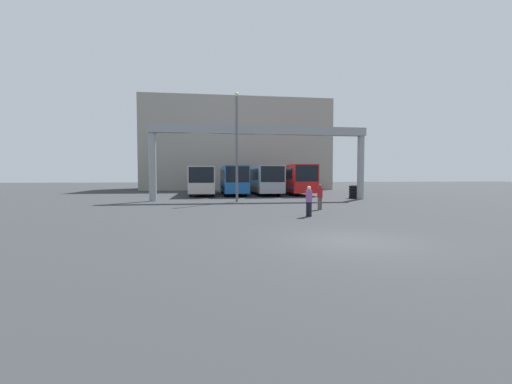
# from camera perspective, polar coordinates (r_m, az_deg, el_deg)

# --- Properties ---
(ground_plane) EXTENTS (200.00, 200.00, 0.00)m
(ground_plane) POSITION_cam_1_polar(r_m,az_deg,el_deg) (11.53, 15.67, -7.88)
(ground_plane) COLOR #2D3033
(building_backdrop) EXTENTS (28.28, 12.00, 13.62)m
(building_backdrop) POSITION_cam_1_polar(r_m,az_deg,el_deg) (55.75, -3.41, 7.58)
(building_backdrop) COLOR gray
(building_backdrop) RESTS_ON ground
(overhead_gantry) EXTENTS (18.66, 0.80, 6.33)m
(overhead_gantry) POSITION_cam_1_polar(r_m,az_deg,el_deg) (29.54, 0.87, 8.56)
(overhead_gantry) COLOR gray
(overhead_gantry) RESTS_ON ground
(bus_slot_0) EXTENTS (2.59, 11.55, 3.03)m
(bus_slot_0) POSITION_cam_1_polar(r_m,az_deg,el_deg) (38.38, -8.96, 2.18)
(bus_slot_0) COLOR beige
(bus_slot_0) RESTS_ON ground
(bus_slot_1) EXTENTS (2.47, 10.94, 3.10)m
(bus_slot_1) POSITION_cam_1_polar(r_m,az_deg,el_deg) (38.18, -3.81, 2.26)
(bus_slot_1) COLOR #1959A5
(bus_slot_1) RESTS_ON ground
(bus_slot_2) EXTENTS (2.61, 11.77, 3.13)m
(bus_slot_2) POSITION_cam_1_polar(r_m,az_deg,el_deg) (39.00, 1.18, 2.30)
(bus_slot_2) COLOR #999EA5
(bus_slot_2) RESTS_ON ground
(bus_slot_3) EXTENTS (2.55, 12.14, 3.25)m
(bus_slot_3) POSITION_cam_1_polar(r_m,az_deg,el_deg) (39.88, 6.00, 2.39)
(bus_slot_3) COLOR red
(bus_slot_3) RESTS_ON ground
(pedestrian_near_center) EXTENTS (0.33, 0.33, 1.59)m
(pedestrian_near_center) POSITION_cam_1_polar(r_m,az_deg,el_deg) (21.46, 10.60, -0.67)
(pedestrian_near_center) COLOR brown
(pedestrian_near_center) RESTS_ON ground
(pedestrian_far_center) EXTENTS (0.33, 0.33, 1.57)m
(pedestrian_far_center) POSITION_cam_1_polar(r_m,az_deg,el_deg) (17.78, 8.81, -1.39)
(pedestrian_far_center) COLOR black
(pedestrian_far_center) RESTS_ON ground
(tire_stack) EXTENTS (1.04, 1.04, 1.20)m
(tire_stack) POSITION_cam_1_polar(r_m,az_deg,el_deg) (33.04, 16.10, 0.03)
(tire_stack) COLOR black
(tire_stack) RESTS_ON ground
(lamp_post) EXTENTS (0.36, 0.36, 8.74)m
(lamp_post) POSITION_cam_1_polar(r_m,az_deg,el_deg) (27.65, -3.22, 8.20)
(lamp_post) COLOR #595B60
(lamp_post) RESTS_ON ground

